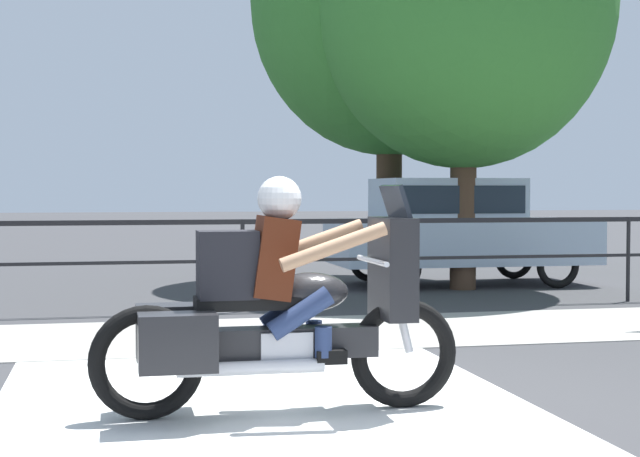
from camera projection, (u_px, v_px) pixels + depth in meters
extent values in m
plane|color=#38383A|center=(347.00, 406.00, 6.63)|extent=(120.00, 120.00, 0.00)
cube|color=#99968E|center=(268.00, 334.00, 9.95)|extent=(44.00, 2.40, 0.01)
cube|color=silver|center=(272.00, 416.00, 6.32)|extent=(3.60, 6.00, 0.01)
cube|color=black|center=(243.00, 222.00, 11.77)|extent=(36.00, 0.04, 0.06)
cube|color=black|center=(243.00, 261.00, 11.79)|extent=(36.00, 0.03, 0.04)
cylinder|color=black|center=(243.00, 265.00, 11.79)|extent=(0.05, 0.05, 1.11)
cylinder|color=black|center=(628.00, 259.00, 12.86)|extent=(0.05, 0.05, 1.11)
torus|color=black|center=(404.00, 353.00, 6.58)|extent=(0.74, 0.11, 0.74)
torus|color=black|center=(147.00, 363.00, 6.22)|extent=(0.74, 0.11, 0.74)
cube|color=#232326|center=(279.00, 343.00, 6.40)|extent=(1.30, 0.22, 0.20)
cube|color=silver|center=(284.00, 350.00, 6.41)|extent=(0.34, 0.26, 0.26)
ellipsoid|color=#232326|center=(309.00, 292.00, 6.43)|extent=(0.52, 0.30, 0.26)
cube|color=black|center=(253.00, 302.00, 6.35)|extent=(0.75, 0.28, 0.08)
cube|color=#232326|center=(392.00, 268.00, 6.54)|extent=(0.20, 0.55, 0.67)
cube|color=#1E232B|center=(396.00, 202.00, 6.53)|extent=(0.10, 0.47, 0.24)
cylinder|color=silver|center=(372.00, 261.00, 6.51)|extent=(0.04, 0.70, 0.04)
cylinder|color=silver|center=(251.00, 368.00, 6.20)|extent=(0.94, 0.09, 0.09)
cube|color=#232326|center=(178.00, 342.00, 6.02)|extent=(0.48, 0.28, 0.36)
cube|color=#232326|center=(173.00, 331.00, 6.49)|extent=(0.48, 0.28, 0.36)
cylinder|color=silver|center=(400.00, 311.00, 6.56)|extent=(0.19, 0.06, 0.57)
cube|color=#4C1E0F|center=(273.00, 257.00, 6.37)|extent=(0.31, 0.36, 0.55)
sphere|color=tan|center=(279.00, 201.00, 6.36)|extent=(0.23, 0.23, 0.23)
sphere|color=silver|center=(279.00, 198.00, 6.36)|extent=(0.29, 0.29, 0.29)
cylinder|color=navy|center=(300.00, 313.00, 6.27)|extent=(0.44, 0.13, 0.34)
cylinder|color=navy|center=(323.00, 342.00, 6.31)|extent=(0.11, 0.11, 0.20)
cube|color=black|center=(331.00, 357.00, 6.32)|extent=(0.20, 0.10, 0.09)
cylinder|color=navy|center=(292.00, 308.00, 6.56)|extent=(0.44, 0.13, 0.34)
cylinder|color=navy|center=(314.00, 335.00, 6.60)|extent=(0.11, 0.11, 0.20)
cube|color=black|center=(321.00, 349.00, 6.61)|extent=(0.20, 0.10, 0.09)
cylinder|color=tan|center=(334.00, 247.00, 6.14)|extent=(0.70, 0.09, 0.31)
cylinder|color=tan|center=(314.00, 242.00, 6.73)|extent=(0.70, 0.09, 0.31)
cube|color=black|center=(227.00, 265.00, 6.31)|extent=(0.38, 0.29, 0.44)
cube|color=#9EB2C6|center=(461.00, 241.00, 15.13)|extent=(3.98, 1.76, 0.67)
cube|color=#9EB2C6|center=(446.00, 199.00, 15.05)|extent=(2.07, 1.55, 0.63)
cube|color=#19232D|center=(508.00, 199.00, 15.26)|extent=(0.04, 1.38, 0.50)
cube|color=#19232D|center=(446.00, 199.00, 15.05)|extent=(1.91, 1.59, 0.41)
torus|color=black|center=(558.00, 266.00, 14.61)|extent=(0.68, 0.11, 0.68)
torus|color=black|center=(514.00, 258.00, 16.19)|extent=(0.68, 0.11, 0.68)
torus|color=black|center=(399.00, 268.00, 14.09)|extent=(0.68, 0.11, 0.68)
torus|color=black|center=(370.00, 260.00, 15.67)|extent=(0.68, 0.11, 0.68)
cylinder|color=#473323|center=(463.00, 209.00, 14.44)|extent=(0.39, 0.39, 2.38)
ellipsoid|color=#33752D|center=(464.00, 4.00, 14.32)|extent=(4.39, 4.39, 4.82)
cylinder|color=#473323|center=(389.00, 199.00, 15.79)|extent=(0.42, 0.42, 2.63)
ellipsoid|color=#33752D|center=(390.00, 2.00, 15.67)|extent=(4.46, 4.46, 4.90)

